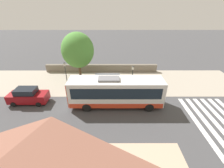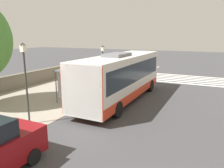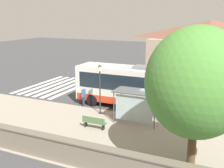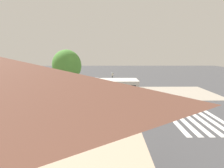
{
  "view_description": "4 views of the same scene",
  "coord_description": "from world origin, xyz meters",
  "px_view_note": "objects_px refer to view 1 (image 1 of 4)",
  "views": [
    {
      "loc": [
        16.81,
        1.88,
        10.86
      ],
      "look_at": [
        -0.66,
        1.9,
        1.59
      ],
      "focal_mm": 24.0,
      "sensor_mm": 36.0,
      "label": 1
    },
    {
      "loc": [
        8.16,
        -12.35,
        4.85
      ],
      "look_at": [
        0.73,
        2.94,
        1.06
      ],
      "focal_mm": 35.0,
      "sensor_mm": 36.0,
      "label": 2
    },
    {
      "loc": [
        -19.94,
        -5.26,
        7.75
      ],
      "look_at": [
        -0.16,
        3.9,
        2.36
      ],
      "focal_mm": 45.0,
      "sensor_mm": 36.0,
      "label": 3
    },
    {
      "loc": [
        20.47,
        4.32,
        6.76
      ],
      "look_at": [
        -1.61,
        4.52,
        2.15
      ],
      "focal_mm": 24.0,
      "sensor_mm": 36.0,
      "label": 4
    }
  ],
  "objects_px": {
    "bus": "(116,92)",
    "street_lamp_far": "(66,76)",
    "bench": "(123,81)",
    "pedestrian": "(150,91)",
    "parked_car_behind_bus": "(28,96)",
    "shade_tree": "(78,50)",
    "bus_shelter": "(107,78)",
    "street_lamp_near": "(132,77)"
  },
  "relations": [
    {
      "from": "bench",
      "to": "bus_shelter",
      "type": "bearing_deg",
      "value": -46.49
    },
    {
      "from": "shade_tree",
      "to": "parked_car_behind_bus",
      "type": "relative_size",
      "value": 1.59
    },
    {
      "from": "bus",
      "to": "parked_car_behind_bus",
      "type": "xyz_separation_m",
      "value": [
        -0.52,
        -10.76,
        -0.92
      ]
    },
    {
      "from": "street_lamp_near",
      "to": "street_lamp_far",
      "type": "relative_size",
      "value": 0.89
    },
    {
      "from": "street_lamp_near",
      "to": "parked_car_behind_bus",
      "type": "relative_size",
      "value": 0.87
    },
    {
      "from": "shade_tree",
      "to": "parked_car_behind_bus",
      "type": "xyz_separation_m",
      "value": [
        7.59,
        -4.97,
        -3.59
      ]
    },
    {
      "from": "bus",
      "to": "street_lamp_far",
      "type": "relative_size",
      "value": 2.4
    },
    {
      "from": "street_lamp_near",
      "to": "shade_tree",
      "type": "xyz_separation_m",
      "value": [
        -5.34,
        -8.02,
        2.16
      ]
    },
    {
      "from": "bus_shelter",
      "to": "shade_tree",
      "type": "bearing_deg",
      "value": -134.69
    },
    {
      "from": "bus",
      "to": "parked_car_behind_bus",
      "type": "relative_size",
      "value": 2.34
    },
    {
      "from": "bench",
      "to": "pedestrian",
      "type": "bearing_deg",
      "value": 38.5
    },
    {
      "from": "bus",
      "to": "shade_tree",
      "type": "height_order",
      "value": "shade_tree"
    },
    {
      "from": "bench",
      "to": "parked_car_behind_bus",
      "type": "relative_size",
      "value": 0.38
    },
    {
      "from": "pedestrian",
      "to": "parked_car_behind_bus",
      "type": "distance_m",
      "value": 15.24
    },
    {
      "from": "pedestrian",
      "to": "bench",
      "type": "xyz_separation_m",
      "value": [
        -4.03,
        -3.21,
        -0.52
      ]
    },
    {
      "from": "bus_shelter",
      "to": "street_lamp_far",
      "type": "bearing_deg",
      "value": -82.91
    },
    {
      "from": "bus",
      "to": "pedestrian",
      "type": "bearing_deg",
      "value": 109.85
    },
    {
      "from": "bus_shelter",
      "to": "bench",
      "type": "distance_m",
      "value": 3.54
    },
    {
      "from": "bench",
      "to": "street_lamp_near",
      "type": "height_order",
      "value": "street_lamp_near"
    },
    {
      "from": "street_lamp_near",
      "to": "bench",
      "type": "bearing_deg",
      "value": -160.85
    },
    {
      "from": "parked_car_behind_bus",
      "to": "bus_shelter",
      "type": "bearing_deg",
      "value": 106.82
    },
    {
      "from": "pedestrian",
      "to": "shade_tree",
      "type": "relative_size",
      "value": 0.23
    },
    {
      "from": "parked_car_behind_bus",
      "to": "bus",
      "type": "bearing_deg",
      "value": 87.23
    },
    {
      "from": "bench",
      "to": "shade_tree",
      "type": "height_order",
      "value": "shade_tree"
    },
    {
      "from": "parked_car_behind_bus",
      "to": "pedestrian",
      "type": "bearing_deg",
      "value": 94.08
    },
    {
      "from": "bus",
      "to": "pedestrian",
      "type": "xyz_separation_m",
      "value": [
        -1.6,
        4.44,
        -0.89
      ]
    },
    {
      "from": "shade_tree",
      "to": "parked_car_behind_bus",
      "type": "bearing_deg",
      "value": -33.23
    },
    {
      "from": "bus",
      "to": "bench",
      "type": "bearing_deg",
      "value": 167.64
    },
    {
      "from": "bus_shelter",
      "to": "street_lamp_near",
      "type": "height_order",
      "value": "street_lamp_near"
    },
    {
      "from": "street_lamp_far",
      "to": "shade_tree",
      "type": "relative_size",
      "value": 0.61
    },
    {
      "from": "bench",
      "to": "street_lamp_near",
      "type": "distance_m",
      "value": 3.59
    },
    {
      "from": "bus",
      "to": "bench",
      "type": "distance_m",
      "value": 5.94
    },
    {
      "from": "bus",
      "to": "pedestrian",
      "type": "relative_size",
      "value": 6.37
    },
    {
      "from": "bench",
      "to": "street_lamp_far",
      "type": "distance_m",
      "value": 8.47
    },
    {
      "from": "street_lamp_near",
      "to": "bus",
      "type": "bearing_deg",
      "value": -38.91
    },
    {
      "from": "bus_shelter",
      "to": "street_lamp_far",
      "type": "relative_size",
      "value": 0.75
    },
    {
      "from": "pedestrian",
      "to": "shade_tree",
      "type": "bearing_deg",
      "value": -122.45
    },
    {
      "from": "street_lamp_far",
      "to": "shade_tree",
      "type": "height_order",
      "value": "shade_tree"
    },
    {
      "from": "shade_tree",
      "to": "street_lamp_far",
      "type": "bearing_deg",
      "value": -6.88
    },
    {
      "from": "bus",
      "to": "bus_shelter",
      "type": "xyz_separation_m",
      "value": [
        -3.45,
        -1.07,
        0.14
      ]
    },
    {
      "from": "bench",
      "to": "shade_tree",
      "type": "bearing_deg",
      "value": -109.38
    },
    {
      "from": "street_lamp_near",
      "to": "shade_tree",
      "type": "bearing_deg",
      "value": -123.68
    }
  ]
}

